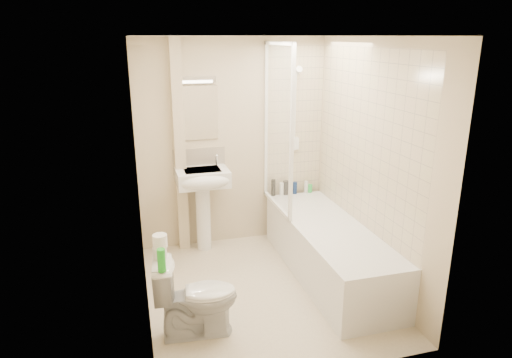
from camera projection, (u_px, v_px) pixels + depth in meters
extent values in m
plane|color=beige|center=(262.00, 290.00, 4.51)|extent=(2.50, 2.50, 0.00)
cube|color=beige|center=(233.00, 144.00, 5.30)|extent=(2.20, 0.02, 2.40)
cube|color=beige|center=(139.00, 184.00, 3.87)|extent=(0.02, 2.50, 2.40)
cube|color=beige|center=(371.00, 165.00, 4.44)|extent=(0.02, 2.50, 2.40)
cube|color=white|center=(264.00, 36.00, 3.80)|extent=(2.20, 2.50, 0.02)
cube|color=beige|center=(294.00, 122.00, 5.42)|extent=(0.70, 0.01, 1.75)
cube|color=beige|center=(366.00, 140.00, 4.47)|extent=(0.01, 2.10, 1.75)
cube|color=beige|center=(180.00, 149.00, 5.09)|extent=(0.12, 0.12, 2.40)
cube|color=beige|center=(199.00, 161.00, 5.24)|extent=(0.60, 0.02, 0.30)
cube|color=white|center=(197.00, 113.00, 5.08)|extent=(0.46, 0.01, 0.60)
cube|color=silver|center=(196.00, 80.00, 4.94)|extent=(0.42, 0.07, 0.07)
cube|color=white|center=(329.00, 250.00, 4.73)|extent=(0.70, 2.10, 0.55)
cube|color=white|center=(330.00, 231.00, 4.67)|extent=(0.56, 1.96, 0.05)
cube|color=white|center=(278.00, 128.00, 4.92)|extent=(0.01, 0.90, 1.80)
cube|color=white|center=(266.00, 121.00, 5.31)|extent=(0.04, 0.04, 1.80)
cube|color=white|center=(292.00, 137.00, 4.50)|extent=(0.04, 0.04, 1.80)
cube|color=white|center=(279.00, 43.00, 4.65)|extent=(0.04, 0.90, 0.04)
cube|color=white|center=(276.00, 205.00, 5.18)|extent=(0.04, 0.90, 0.03)
cylinder|color=white|center=(295.00, 112.00, 5.36)|extent=(0.02, 0.02, 0.90)
cylinder|color=white|center=(294.00, 149.00, 5.49)|extent=(0.05, 0.05, 0.02)
cylinder|color=white|center=(296.00, 73.00, 5.22)|extent=(0.05, 0.05, 0.02)
cylinder|color=white|center=(298.00, 70.00, 5.16)|extent=(0.08, 0.11, 0.11)
cube|color=white|center=(294.00, 143.00, 5.47)|extent=(0.10, 0.05, 0.14)
cylinder|color=white|center=(294.00, 108.00, 5.32)|extent=(0.01, 0.13, 0.84)
cylinder|color=white|center=(203.00, 218.00, 5.29)|extent=(0.17, 0.17, 0.78)
cube|color=white|center=(202.00, 177.00, 5.11)|extent=(0.58, 0.44, 0.18)
ellipsoid|color=white|center=(205.00, 182.00, 4.95)|extent=(0.58, 0.24, 0.18)
cube|color=silver|center=(202.00, 171.00, 5.09)|extent=(0.40, 0.29, 0.04)
cylinder|color=white|center=(184.00, 163.00, 5.12)|extent=(0.03, 0.03, 0.10)
cylinder|color=white|center=(217.00, 161.00, 5.22)|extent=(0.03, 0.03, 0.10)
sphere|color=white|center=(183.00, 158.00, 5.10)|extent=(0.04, 0.04, 0.04)
sphere|color=white|center=(217.00, 156.00, 5.20)|extent=(0.04, 0.04, 0.04)
cylinder|color=black|center=(273.00, 188.00, 5.51)|extent=(0.05, 0.05, 0.20)
cylinder|color=white|center=(282.00, 189.00, 5.54)|extent=(0.05, 0.05, 0.15)
cylinder|color=black|center=(286.00, 188.00, 5.55)|extent=(0.07, 0.07, 0.17)
cylinder|color=navy|center=(295.00, 188.00, 5.59)|extent=(0.05, 0.05, 0.15)
cylinder|color=silver|center=(306.00, 187.00, 5.62)|extent=(0.05, 0.05, 0.15)
cylinder|color=green|center=(310.00, 188.00, 5.64)|extent=(0.06, 0.06, 0.10)
imported|color=white|center=(196.00, 297.00, 3.76)|extent=(0.50, 0.74, 0.69)
cylinder|color=white|center=(160.00, 253.00, 3.66)|extent=(0.11, 0.11, 0.10)
cylinder|color=white|center=(160.00, 241.00, 3.64)|extent=(0.12, 0.12, 0.10)
cylinder|color=green|center=(161.00, 260.00, 3.44)|extent=(0.06, 0.06, 0.18)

